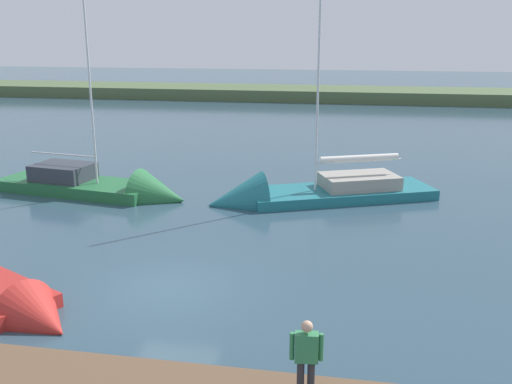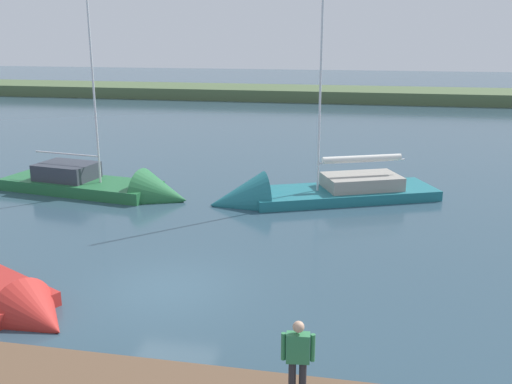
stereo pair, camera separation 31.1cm
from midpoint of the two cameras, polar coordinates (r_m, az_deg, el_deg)
name	(u,v)px [view 1 (the left image)]	position (r m, az deg, el deg)	size (l,w,h in m)	color
ground_plane	(169,290)	(17.02, -9.10, -9.51)	(200.00, 200.00, 0.00)	#2D4756
far_shoreline	(313,99)	(64.60, 5.50, 9.09)	(180.00, 8.00, 2.40)	#4C603D
sailboat_outer_mooring	(296,197)	(25.30, 3.65, -0.54)	(10.26, 6.38, 10.59)	#1E6B75
sailboat_far_left	(109,191)	(27.01, -14.54, 0.11)	(9.46, 3.87, 11.03)	#236638
person_on_dock	(306,355)	(11.00, 4.14, -15.73)	(0.62, 0.26, 1.60)	#28282D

